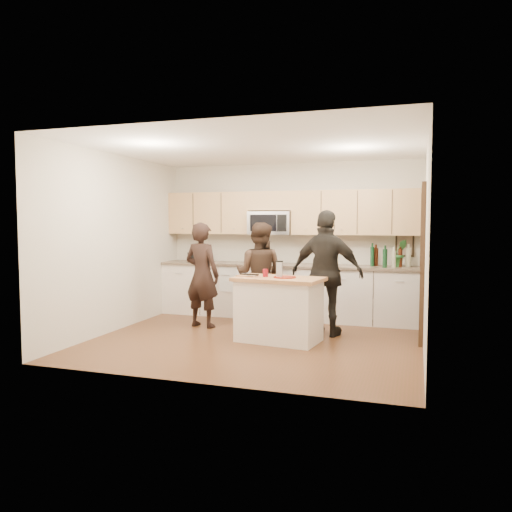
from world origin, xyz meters
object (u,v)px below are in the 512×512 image
(woman_center, at_px, (259,274))
(woman_right, at_px, (327,273))
(woman_left, at_px, (202,275))
(island, at_px, (279,309))
(toaster, at_px, (198,257))

(woman_center, distance_m, woman_right, 1.25)
(woman_left, xyz_separation_m, woman_right, (1.99, 0.00, 0.09))
(woman_center, bearing_deg, woman_left, 27.61)
(island, bearing_deg, toaster, 147.90)
(woman_right, bearing_deg, woman_center, -10.30)
(island, bearing_deg, woman_right, 51.50)
(woman_right, bearing_deg, island, 53.52)
(island, xyz_separation_m, woman_left, (-1.41, 0.55, 0.38))
(toaster, height_order, woman_left, woman_left)
(toaster, relative_size, woman_center, 0.20)
(island, distance_m, woman_left, 1.56)
(island, relative_size, woman_center, 0.77)
(island, bearing_deg, woman_left, 166.47)
(woman_right, bearing_deg, toaster, -13.53)
(island, height_order, woman_right, woman_right)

